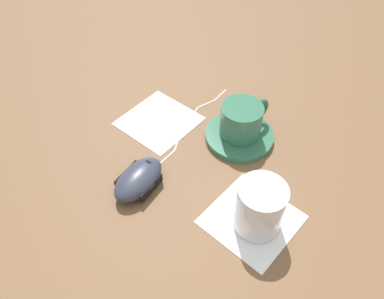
{
  "coord_description": "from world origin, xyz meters",
  "views": [
    {
      "loc": [
        0.08,
        -0.38,
        0.52
      ],
      "look_at": [
        -0.05,
        0.04,
        0.03
      ],
      "focal_mm": 35.0,
      "sensor_mm": 36.0,
      "label": 1
    }
  ],
  "objects": [
    {
      "name": "saucer",
      "position": [
        0.02,
        0.12,
        0.01
      ],
      "size": [
        0.13,
        0.13,
        0.01
      ],
      "primitive_type": "cylinder",
      "color": "#2D664C",
      "rests_on": "ground"
    },
    {
      "name": "napkin_spare",
      "position": [
        -0.14,
        0.12,
        0.0
      ],
      "size": [
        0.18,
        0.18,
        0.0
      ],
      "primitive_type": "cube",
      "rotation": [
        0.0,
        0.0,
        -0.41
      ],
      "color": "white",
      "rests_on": "ground"
    },
    {
      "name": "mouse_cable",
      "position": [
        -0.07,
        0.14,
        0.0
      ],
      "size": [
        0.07,
        0.24,
        0.0
      ],
      "color": "white",
      "rests_on": "ground"
    },
    {
      "name": "napkin_under_glass",
      "position": [
        0.08,
        -0.05,
        0.0
      ],
      "size": [
        0.17,
        0.17,
        0.0
      ],
      "primitive_type": "cube",
      "rotation": [
        0.0,
        0.0,
        -0.44
      ],
      "color": "white",
      "rests_on": "ground"
    },
    {
      "name": "computer_mouse",
      "position": [
        -0.12,
        -0.04,
        0.02
      ],
      "size": [
        0.09,
        0.12,
        0.04
      ],
      "color": "#2D3342",
      "rests_on": "ground"
    },
    {
      "name": "coffee_cup",
      "position": [
        0.02,
        0.12,
        0.04
      ],
      "size": [
        0.08,
        0.1,
        0.06
      ],
      "color": "#2D664C",
      "rests_on": "saucer"
    },
    {
      "name": "drinking_glass",
      "position": [
        0.09,
        -0.06,
        0.05
      ],
      "size": [
        0.07,
        0.07,
        0.09
      ],
      "primitive_type": "cylinder",
      "color": "silver",
      "rests_on": "napkin_under_glass"
    },
    {
      "name": "ground_plane",
      "position": [
        0.0,
        0.0,
        0.0
      ],
      "size": [
        3.0,
        3.0,
        0.0
      ],
      "primitive_type": "plane",
      "color": "brown"
    }
  ]
}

